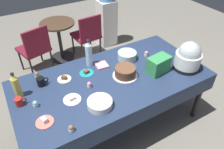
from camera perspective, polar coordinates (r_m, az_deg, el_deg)
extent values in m
plane|color=slate|center=(2.95, 0.00, -12.30)|extent=(9.00, 9.00, 0.00)
cube|color=navy|center=(2.43, 0.00, -1.30)|extent=(2.20, 1.10, 0.04)
cylinder|color=black|center=(2.97, 22.20, -5.51)|extent=(0.06, 0.06, 0.71)
cylinder|color=black|center=(2.84, -23.44, -8.36)|extent=(0.06, 0.06, 0.71)
cylinder|color=black|center=(3.45, 10.86, 3.63)|extent=(0.06, 0.06, 0.71)
cube|color=navy|center=(2.19, 7.30, -11.44)|extent=(2.20, 0.01, 0.18)
cube|color=navy|center=(2.88, -5.43, 3.00)|extent=(2.20, 0.01, 0.18)
cylinder|color=silver|center=(2.44, 3.52, -0.29)|extent=(0.29, 0.29, 0.01)
cylinder|color=brown|center=(2.41, 3.57, 0.76)|extent=(0.24, 0.24, 0.10)
cylinder|color=brown|center=(2.38, 3.62, 1.80)|extent=(0.23, 0.23, 0.01)
cylinder|color=black|center=(2.71, 19.15, 2.04)|extent=(0.31, 0.31, 0.04)
cylinder|color=white|center=(2.65, 19.60, 3.80)|extent=(0.30, 0.30, 0.16)
sphere|color=#B2BCC1|center=(2.60, 20.05, 5.60)|extent=(0.26, 0.26, 0.26)
cylinder|color=#B2C6BC|center=(2.71, 4.05, 5.07)|extent=(0.24, 0.24, 0.10)
cylinder|color=silver|center=(2.08, -3.28, -7.73)|extent=(0.25, 0.25, 0.07)
cylinder|color=beige|center=(2.45, -12.63, -1.22)|extent=(0.16, 0.16, 0.01)
cube|color=brown|center=(2.44, -12.70, -0.80)|extent=(0.07, 0.06, 0.04)
cylinder|color=white|center=(2.19, -10.62, -6.61)|extent=(0.18, 0.18, 0.01)
cube|color=beige|center=(2.18, -10.68, -6.25)|extent=(0.07, 0.05, 0.03)
cylinder|color=teal|center=(2.50, -6.82, 0.38)|extent=(0.17, 0.17, 0.01)
cube|color=brown|center=(2.48, -6.86, 0.76)|extent=(0.07, 0.06, 0.03)
cylinder|color=#E07266|center=(2.05, -17.56, -12.03)|extent=(0.16, 0.16, 0.01)
cube|color=white|center=(2.04, -17.70, -11.55)|extent=(0.06, 0.07, 0.05)
cylinder|color=beige|center=(2.57, -19.43, -0.34)|extent=(0.05, 0.05, 0.03)
sphere|color=brown|center=(2.55, -19.57, 0.16)|extent=(0.05, 0.05, 0.05)
cylinder|color=beige|center=(2.21, -19.75, -7.74)|extent=(0.05, 0.05, 0.03)
sphere|color=#6BC6B2|center=(2.19, -19.90, -7.22)|extent=(0.05, 0.05, 0.05)
cylinder|color=beige|center=(2.82, 9.15, 5.27)|extent=(0.05, 0.05, 0.03)
sphere|color=pink|center=(2.80, 9.21, 5.77)|extent=(0.05, 0.05, 0.05)
cylinder|color=beige|center=(1.93, -10.82, -14.31)|extent=(0.05, 0.05, 0.03)
sphere|color=brown|center=(1.91, -10.92, -13.79)|extent=(0.05, 0.05, 0.05)
cylinder|color=beige|center=(2.30, -6.08, -3.07)|extent=(0.05, 0.05, 0.03)
sphere|color=pink|center=(2.28, -6.13, -2.53)|extent=(0.05, 0.05, 0.05)
cylinder|color=beige|center=(2.74, 11.30, 3.96)|extent=(0.05, 0.05, 0.03)
sphere|color=#6BC6B2|center=(2.73, 11.38, 4.46)|extent=(0.05, 0.05, 0.05)
cylinder|color=gold|center=(2.33, -24.12, -3.16)|extent=(0.07, 0.07, 0.22)
cone|color=gold|center=(2.25, -25.00, -0.54)|extent=(0.07, 0.07, 0.05)
cylinder|color=black|center=(2.23, -25.23, 0.14)|extent=(0.03, 0.03, 0.02)
cylinder|color=silver|center=(2.56, -6.17, 5.13)|extent=(0.08, 0.08, 0.27)
cone|color=silver|center=(2.47, -6.43, 8.28)|extent=(0.07, 0.07, 0.05)
cylinder|color=black|center=(2.46, -6.48, 8.97)|extent=(0.04, 0.04, 0.02)
cylinder|color=#B2231E|center=(2.26, -23.69, -6.74)|extent=(0.07, 0.07, 0.09)
torus|color=#B2231E|center=(2.26, -22.55, -6.28)|extent=(0.06, 0.01, 0.06)
cylinder|color=black|center=(2.42, -18.53, -1.82)|extent=(0.09, 0.09, 0.10)
torus|color=black|center=(2.42, -17.33, -1.33)|extent=(0.06, 0.01, 0.06)
cube|color=#338C4C|center=(2.51, 12.35, 2.58)|extent=(0.28, 0.19, 0.20)
cube|color=pink|center=(2.59, -2.76, 2.47)|extent=(0.15, 0.15, 0.02)
cube|color=maroon|center=(3.79, -20.30, 6.44)|extent=(0.54, 0.54, 0.05)
cube|color=maroon|center=(3.52, -19.52, 8.41)|extent=(0.41, 0.15, 0.40)
cylinder|color=black|center=(4.11, -18.62, 5.78)|extent=(0.04, 0.04, 0.40)
cylinder|color=black|center=(4.00, -23.23, 3.54)|extent=(0.04, 0.04, 0.40)
cylinder|color=black|center=(3.82, -15.77, 3.74)|extent=(0.04, 0.04, 0.40)
cylinder|color=black|center=(3.70, -20.65, 1.27)|extent=(0.04, 0.04, 0.40)
cube|color=maroon|center=(4.00, -7.04, 10.36)|extent=(0.47, 0.47, 0.05)
cube|color=maroon|center=(3.74, -5.79, 12.26)|extent=(0.42, 0.07, 0.40)
cylinder|color=black|center=(4.33, -5.83, 9.39)|extent=(0.03, 0.03, 0.40)
cylinder|color=black|center=(4.19, -10.37, 7.85)|extent=(0.03, 0.03, 0.40)
cylinder|color=black|center=(4.04, -3.11, 7.28)|extent=(0.03, 0.03, 0.40)
cylinder|color=black|center=(3.89, -7.88, 5.59)|extent=(0.03, 0.03, 0.40)
cylinder|color=#473323|center=(3.88, -14.53, 13.12)|extent=(0.60, 0.60, 0.03)
cylinder|color=black|center=(4.03, -13.75, 8.63)|extent=(0.06, 0.06, 0.67)
cylinder|color=black|center=(4.21, -13.05, 4.56)|extent=(0.44, 0.44, 0.02)
cube|color=silver|center=(4.38, -1.43, 13.62)|extent=(0.32, 0.32, 0.90)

